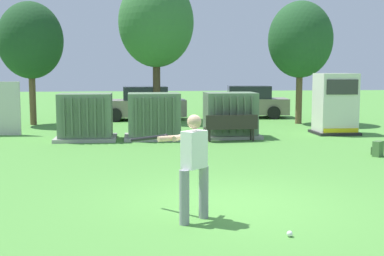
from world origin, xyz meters
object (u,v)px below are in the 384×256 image
(sports_ball, at_px, (290,234))
(parked_car_leftmost, at_px, (143,104))
(batter, at_px, (192,162))
(parked_car_left_of_center, at_px, (247,103))
(transformer_mid_west, at_px, (154,117))
(generator_enclosure, at_px, (335,104))
(transformer_west, at_px, (86,117))
(transformer_mid_east, at_px, (230,115))
(park_bench, at_px, (231,126))
(backpack, at_px, (378,149))

(sports_ball, xyz_separation_m, parked_car_leftmost, (-1.85, 17.70, 0.71))
(batter, xyz_separation_m, parked_car_left_of_center, (4.78, 17.25, -0.22))
(parked_car_left_of_center, bearing_deg, transformer_mid_west, -124.03)
(parked_car_leftmost, bearing_deg, generator_enclosure, -41.26)
(parked_car_left_of_center, bearing_deg, transformer_west, -134.83)
(transformer_mid_west, height_order, batter, batter)
(transformer_mid_west, relative_size, sports_ball, 23.33)
(parked_car_leftmost, bearing_deg, transformer_mid_east, -65.84)
(batter, height_order, sports_ball, batter)
(transformer_west, relative_size, transformer_mid_west, 1.00)
(transformer_west, bearing_deg, park_bench, -11.11)
(generator_enclosure, xyz_separation_m, sports_ball, (-5.33, -11.40, -1.09))
(batter, xyz_separation_m, backpack, (5.92, 5.45, -0.76))
(transformer_west, height_order, batter, batter)
(transformer_mid_west, bearing_deg, generator_enclosure, 4.84)
(generator_enclosure, relative_size, batter, 1.32)
(park_bench, height_order, parked_car_leftmost, parked_car_leftmost)
(transformer_mid_west, distance_m, parked_car_leftmost, 6.89)
(transformer_mid_west, bearing_deg, sports_ball, -81.75)
(generator_enclosure, height_order, park_bench, generator_enclosure)
(parked_car_left_of_center, bearing_deg, sports_ball, -100.66)
(transformer_mid_west, distance_m, parked_car_left_of_center, 8.93)
(transformer_west, height_order, backpack, transformer_west)
(backpack, xyz_separation_m, parked_car_leftmost, (-6.42, 11.28, 0.54))
(sports_ball, bearing_deg, transformer_west, 110.05)
(parked_car_left_of_center, bearing_deg, park_bench, -106.03)
(transformer_mid_west, relative_size, transformer_mid_east, 1.00)
(transformer_mid_west, xyz_separation_m, park_bench, (2.59, -0.99, -0.25))
(transformer_mid_west, distance_m, transformer_mid_east, 2.76)
(transformer_west, relative_size, batter, 1.21)
(batter, relative_size, sports_ball, 19.33)
(transformer_west, relative_size, generator_enclosure, 0.91)
(park_bench, distance_m, parked_car_leftmost, 8.38)
(generator_enclosure, bearing_deg, sports_ball, -115.06)
(transformer_west, height_order, sports_ball, transformer_west)
(batter, xyz_separation_m, parked_car_leftmost, (-0.50, 16.73, -0.22))
(transformer_west, xyz_separation_m, parked_car_left_of_center, (7.37, 7.42, -0.04))
(backpack, bearing_deg, park_bench, 136.17)
(transformer_mid_west, relative_size, parked_car_leftmost, 0.49)
(transformer_mid_east, bearing_deg, park_bench, -98.61)
(transformer_mid_west, height_order, parked_car_leftmost, same)
(transformer_mid_west, relative_size, park_bench, 1.15)
(transformer_mid_east, xyz_separation_m, park_bench, (-0.17, -1.10, -0.25))
(transformer_west, relative_size, sports_ball, 23.33)
(generator_enclosure, distance_m, sports_ball, 12.63)
(transformer_mid_west, xyz_separation_m, sports_ball, (1.57, -10.82, -0.74))
(transformer_west, xyz_separation_m, sports_ball, (3.94, -10.80, -0.74))
(backpack, bearing_deg, parked_car_left_of_center, 95.51)
(generator_enclosure, bearing_deg, transformer_mid_east, -173.54)
(park_bench, bearing_deg, transformer_mid_east, 81.39)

